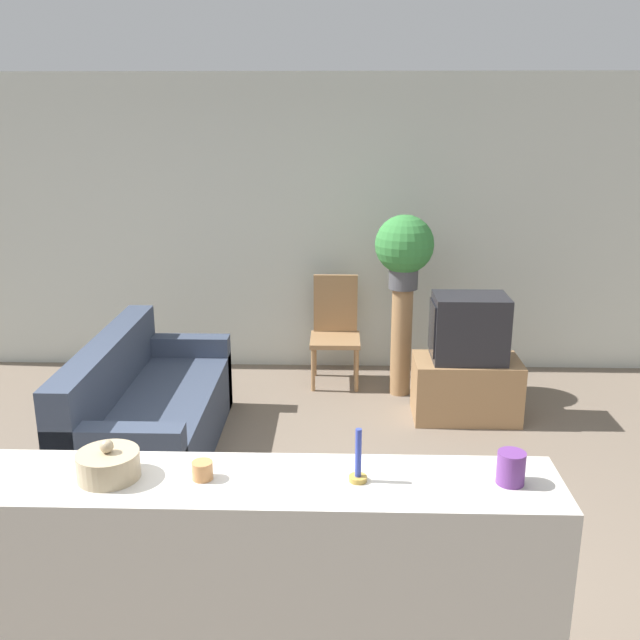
% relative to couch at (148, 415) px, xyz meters
% --- Properties ---
extents(ground_plane, '(14.00, 14.00, 0.00)m').
position_rel_couch_xyz_m(ground_plane, '(0.93, -1.51, -0.30)').
color(ground_plane, '#756656').
extents(wall_back, '(9.00, 0.06, 2.70)m').
position_rel_couch_xyz_m(wall_back, '(0.93, 1.92, 1.05)').
color(wall_back, silver).
rests_on(wall_back, ground_plane).
extents(couch, '(0.82, 1.89, 0.85)m').
position_rel_couch_xyz_m(couch, '(0.00, 0.00, 0.00)').
color(couch, '#384256').
rests_on(couch, ground_plane).
extents(tv_stand, '(0.83, 0.47, 0.49)m').
position_rel_couch_xyz_m(tv_stand, '(2.36, 0.72, -0.06)').
color(tv_stand, '#9E754C').
rests_on(tv_stand, ground_plane).
extents(television, '(0.58, 0.40, 0.52)m').
position_rel_couch_xyz_m(television, '(2.36, 0.72, 0.45)').
color(television, '#232328').
rests_on(television, tv_stand).
extents(wooden_chair, '(0.44, 0.44, 0.96)m').
position_rel_couch_xyz_m(wooden_chair, '(1.31, 1.51, 0.21)').
color(wooden_chair, '#9E754C').
rests_on(wooden_chair, ground_plane).
extents(plant_stand, '(0.18, 0.18, 0.94)m').
position_rel_couch_xyz_m(plant_stand, '(1.88, 1.21, 0.17)').
color(plant_stand, '#9E754C').
rests_on(plant_stand, ground_plane).
extents(potted_plant, '(0.49, 0.49, 0.62)m').
position_rel_couch_xyz_m(potted_plant, '(1.88, 1.21, 0.99)').
color(potted_plant, '#4C4C51').
rests_on(potted_plant, plant_stand).
extents(foreground_counter, '(2.56, 0.44, 1.02)m').
position_rel_couch_xyz_m(foreground_counter, '(0.93, -2.18, 0.21)').
color(foreground_counter, beige).
rests_on(foreground_counter, ground_plane).
extents(decorative_bowl, '(0.24, 0.24, 0.16)m').
position_rel_couch_xyz_m(decorative_bowl, '(0.47, -2.18, 0.77)').
color(decorative_bowl, tan).
rests_on(decorative_bowl, foreground_counter).
extents(candle_jar, '(0.08, 0.08, 0.07)m').
position_rel_couch_xyz_m(candle_jar, '(0.83, -2.18, 0.75)').
color(candle_jar, '#C6844C').
rests_on(candle_jar, foreground_counter).
extents(candlestick, '(0.07, 0.07, 0.21)m').
position_rel_couch_xyz_m(candlestick, '(1.43, -2.18, 0.78)').
color(candlestick, '#B7933D').
rests_on(candlestick, foreground_counter).
extents(coffee_tin, '(0.11, 0.11, 0.13)m').
position_rel_couch_xyz_m(coffee_tin, '(2.00, -2.18, 0.78)').
color(coffee_tin, '#66337F').
rests_on(coffee_tin, foreground_counter).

